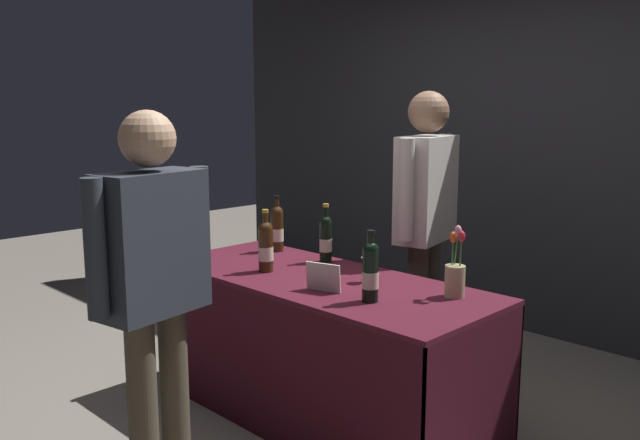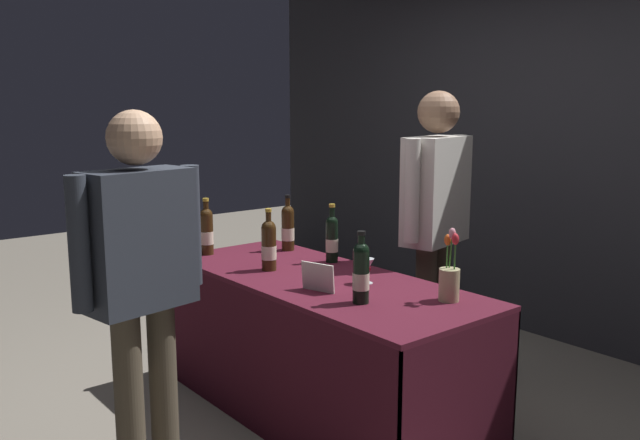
% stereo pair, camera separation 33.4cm
% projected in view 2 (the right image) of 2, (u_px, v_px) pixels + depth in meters
% --- Properties ---
extents(ground_plane, '(12.00, 12.00, 0.00)m').
position_uv_depth(ground_plane, '(320.00, 415.00, 3.52)').
color(ground_plane, gray).
extents(back_partition, '(5.83, 0.12, 3.18)m').
position_uv_depth(back_partition, '(552.00, 110.00, 4.53)').
color(back_partition, '#2D2D33').
rests_on(back_partition, ground_plane).
extents(tasting_table, '(1.88, 0.76, 0.76)m').
position_uv_depth(tasting_table, '(320.00, 320.00, 3.43)').
color(tasting_table, '#4C1423').
rests_on(tasting_table, ground_plane).
extents(featured_wine_bottle, '(0.08, 0.08, 0.33)m').
position_uv_depth(featured_wine_bottle, '(361.00, 272.00, 2.94)').
color(featured_wine_bottle, black).
rests_on(featured_wine_bottle, tasting_table).
extents(display_bottle_0, '(0.08, 0.08, 0.34)m').
position_uv_depth(display_bottle_0, '(207.00, 230.00, 3.89)').
color(display_bottle_0, '#38230F').
rests_on(display_bottle_0, tasting_table).
extents(display_bottle_1, '(0.07, 0.07, 0.33)m').
position_uv_depth(display_bottle_1, '(332.00, 238.00, 3.70)').
color(display_bottle_1, black).
rests_on(display_bottle_1, tasting_table).
extents(display_bottle_2, '(0.08, 0.08, 0.34)m').
position_uv_depth(display_bottle_2, '(288.00, 227.00, 4.00)').
color(display_bottle_2, '#38230F').
rests_on(display_bottle_2, tasting_table).
extents(display_bottle_3, '(0.08, 0.08, 0.33)m').
position_uv_depth(display_bottle_3, '(269.00, 245.00, 3.52)').
color(display_bottle_3, '#38230F').
rests_on(display_bottle_3, tasting_table).
extents(wine_glass_near_vendor, '(0.07, 0.07, 0.13)m').
position_uv_depth(wine_glass_near_vendor, '(367.00, 266.00, 3.27)').
color(wine_glass_near_vendor, silver).
rests_on(wine_glass_near_vendor, tasting_table).
extents(flower_vase, '(0.09, 0.09, 0.34)m').
position_uv_depth(flower_vase, '(449.00, 279.00, 2.98)').
color(flower_vase, tan).
rests_on(flower_vase, tasting_table).
extents(brochure_stand, '(0.18, 0.07, 0.14)m').
position_uv_depth(brochure_stand, '(318.00, 277.00, 3.13)').
color(brochure_stand, silver).
rests_on(brochure_stand, tasting_table).
extents(vendor_presenter, '(0.30, 0.61, 1.71)m').
position_uv_depth(vendor_presenter, '(436.00, 211.00, 3.75)').
color(vendor_presenter, '#4C4233').
rests_on(vendor_presenter, ground_plane).
extents(taster_foreground_right, '(0.28, 0.60, 1.61)m').
position_uv_depth(taster_foreground_right, '(141.00, 269.00, 2.71)').
color(taster_foreground_right, '#4C4233').
rests_on(taster_foreground_right, ground_plane).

